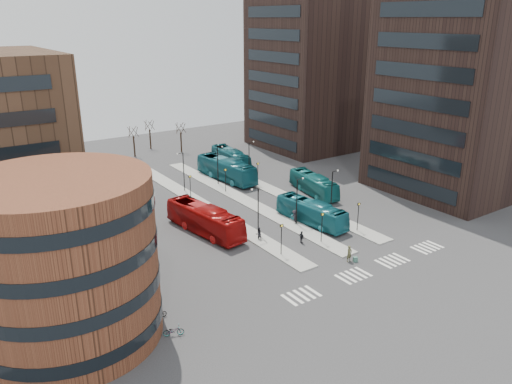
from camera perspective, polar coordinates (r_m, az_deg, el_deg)
ground at (r=52.03m, az=15.02°, el=-10.65°), size 160.00×160.00×0.00m
island_left at (r=70.96m, az=-5.68°, el=-1.72°), size 2.50×45.00×0.15m
island_mid at (r=73.82m, az=-1.61°, el=-0.79°), size 2.50×45.00×0.15m
island_right at (r=77.04m, az=2.14°, el=0.08°), size 2.50×45.00×0.15m
suitcase at (r=56.39m, az=11.28°, el=-7.56°), size 0.55×0.49×0.57m
red_bus at (r=62.26m, az=-5.88°, el=-3.14°), size 4.75×12.90×3.51m
teal_bus_a at (r=65.20m, az=6.35°, el=-2.31°), size 3.56×11.14×3.05m
teal_bus_b at (r=82.37m, az=-3.41°, el=2.60°), size 4.19×13.19×3.61m
teal_bus_c at (r=76.26m, az=6.59°, el=0.89°), size 4.31×11.10×3.02m
teal_bus_d at (r=89.91m, az=-2.91°, el=3.91°), size 4.04×11.80×3.22m
traveller at (r=56.06m, az=10.62°, el=-6.93°), size 0.71×0.48×1.88m
commuter_a at (r=60.21m, az=0.29°, el=-4.80°), size 0.82×0.65×1.65m
commuter_b at (r=59.69m, az=5.24°, el=-5.16°), size 0.38×0.91×1.54m
commuter_c at (r=65.30m, az=4.41°, el=-2.81°), size 0.76×1.21×1.79m
bicycle_near at (r=44.15m, az=-9.41°, el=-15.38°), size 1.86×1.22×0.92m
bicycle_mid at (r=46.52m, az=-11.08°, el=-13.52°), size 1.55×0.53×0.92m
bicycle_far at (r=47.55m, az=-11.74°, el=-12.77°), size 1.91×1.15×0.95m
crosswalk_stripes at (r=55.47m, az=13.10°, el=-8.50°), size 22.35×2.40×0.01m
round_building at (r=43.17m, az=-21.22°, el=-7.35°), size 15.16×15.16×14.00m
tower_near at (r=81.41m, az=22.46°, el=10.52°), size 20.12×20.00×30.00m
tower_far at (r=103.91m, az=6.44°, el=13.41°), size 20.12×20.00×30.00m
sign_poles at (r=67.37m, az=1.33°, el=-0.67°), size 12.45×22.12×3.65m
lamp_posts at (r=71.44m, az=-0.33°, el=1.50°), size 14.04×20.24×6.12m
bare_trees at (r=101.25m, az=-11.45°, el=5.95°), size 10.97×8.14×5.90m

